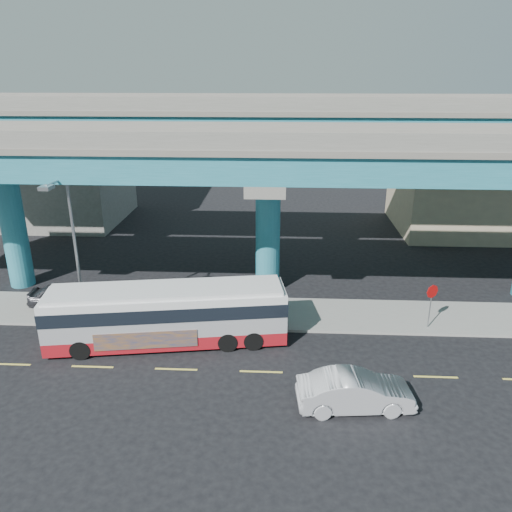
# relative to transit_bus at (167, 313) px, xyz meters

# --- Properties ---
(ground) EXTENTS (120.00, 120.00, 0.00)m
(ground) POSITION_rel_transit_bus_xyz_m (4.84, -2.14, -1.68)
(ground) COLOR black
(ground) RESTS_ON ground
(sidewalk) EXTENTS (70.00, 4.00, 0.15)m
(sidewalk) POSITION_rel_transit_bus_xyz_m (4.84, 3.36, -1.61)
(sidewalk) COLOR gray
(sidewalk) RESTS_ON ground
(lane_markings) EXTENTS (58.00, 0.12, 0.01)m
(lane_markings) POSITION_rel_transit_bus_xyz_m (4.84, -2.44, -1.68)
(lane_markings) COLOR #D8C64C
(lane_markings) RESTS_ON ground
(viaduct) EXTENTS (52.00, 12.40, 11.70)m
(viaduct) POSITION_rel_transit_bus_xyz_m (4.84, 6.97, 7.46)
(viaduct) COLOR #206A7A
(viaduct) RESTS_ON ground
(building_beige) EXTENTS (14.00, 10.23, 7.00)m
(building_beige) POSITION_rel_transit_bus_xyz_m (22.84, 20.84, 1.83)
(building_beige) COLOR tan
(building_beige) RESTS_ON ground
(building_concrete) EXTENTS (12.00, 10.00, 9.00)m
(building_concrete) POSITION_rel_transit_bus_xyz_m (-15.16, 21.86, 2.82)
(building_concrete) COLOR gray
(building_concrete) RESTS_ON ground
(transit_bus) EXTENTS (12.19, 4.39, 3.07)m
(transit_bus) POSITION_rel_transit_bus_xyz_m (0.00, 0.00, 0.00)
(transit_bus) COLOR maroon
(transit_bus) RESTS_ON ground
(sedan) EXTENTS (2.55, 5.07, 1.57)m
(sedan) POSITION_rel_transit_bus_xyz_m (8.81, -4.84, -0.90)
(sedan) COLOR silver
(sedan) RESTS_ON ground
(parked_car) EXTENTS (1.86, 4.19, 1.40)m
(parked_car) POSITION_rel_transit_bus_xyz_m (-6.86, 3.51, -0.83)
(parked_car) COLOR #313136
(parked_car) RESTS_ON sidewalk
(street_lamp) EXTENTS (0.50, 2.66, 8.26)m
(street_lamp) POSITION_rel_transit_bus_xyz_m (-5.12, 1.29, 3.80)
(street_lamp) COLOR gray
(street_lamp) RESTS_ON sidewalk
(stop_sign) EXTENTS (0.68, 0.38, 2.50)m
(stop_sign) POSITION_rel_transit_bus_xyz_m (13.65, 2.04, 0.26)
(stop_sign) COLOR gray
(stop_sign) RESTS_ON sidewalk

